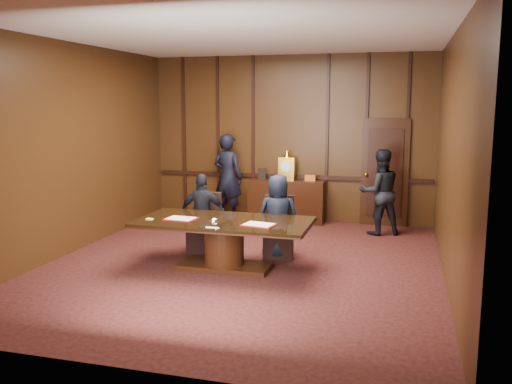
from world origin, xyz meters
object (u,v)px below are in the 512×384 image
sideboard (287,199)px  witness_right (380,192)px  signatory_left (203,213)px  witness_left (228,177)px  conference_table (224,236)px  signatory_right (278,216)px

sideboard → witness_right: (1.95, -0.61, 0.34)m
sideboard → witness_right: size_ratio=0.97×
signatory_left → witness_left: bearing=-92.4°
sideboard → conference_table: bearing=-93.3°
signatory_left → witness_left: witness_left is taller
sideboard → signatory_left: bearing=-107.5°
sideboard → signatory_right: bearing=-80.7°
signatory_left → witness_left: (-0.40, 2.56, 0.26)m
conference_table → witness_left: bearing=107.4°
signatory_right → witness_left: 3.08m
conference_table → signatory_right: bearing=50.9°
conference_table → sideboard: bearing=86.7°
sideboard → witness_right: bearing=-17.4°
sideboard → signatory_left: (-0.86, -2.72, 0.18)m
signatory_left → witness_right: 3.51m
signatory_right → witness_left: size_ratio=0.74×
conference_table → witness_right: size_ratio=1.59×
sideboard → conference_table: (-0.21, -3.52, 0.02)m
signatory_left → witness_left: size_ratio=0.72×
witness_left → witness_right: bearing=-173.8°
witness_left → signatory_right: bearing=137.8°
conference_table → witness_left: (-1.05, 3.36, 0.42)m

